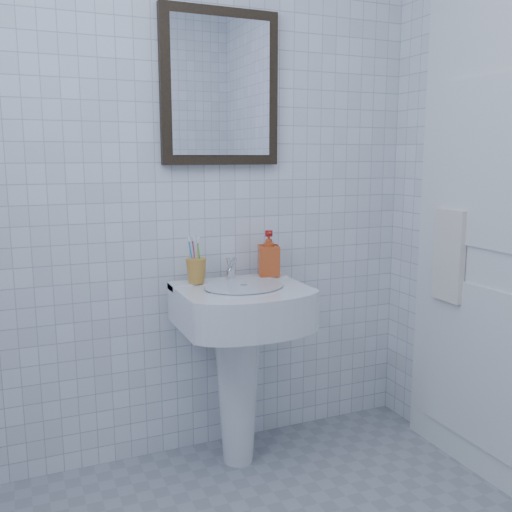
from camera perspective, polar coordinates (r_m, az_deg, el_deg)
name	(u,v)px	position (r m, az deg, el deg)	size (l,w,h in m)	color
wall_back	(171,162)	(2.36, -8.45, 9.24)	(2.20, 0.02, 2.50)	silver
washbasin	(239,344)	(2.34, -1.67, -8.80)	(0.51, 0.37, 0.78)	white
faucet	(231,270)	(2.35, -2.53, -1.44)	(0.04, 0.09, 0.10)	silver
toothbrush_cup	(196,271)	(2.30, -6.00, -1.48)	(0.08, 0.08, 0.10)	#C58832
soap_dispenser	(269,253)	(2.43, 1.28, 0.28)	(0.09, 0.09, 0.19)	#B82E12
wall_mirror	(220,88)	(2.42, -3.58, 16.46)	(0.50, 0.04, 0.62)	black
bathroom_door	(493,229)	(2.36, 22.59, 2.50)	(0.04, 0.80, 2.00)	silver
towel_ring	(455,212)	(2.47, 19.30, 4.17)	(0.18, 0.18, 0.01)	silver
hand_towel	(449,256)	(2.48, 18.72, 0.03)	(0.03, 0.16, 0.38)	white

